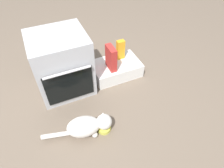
{
  "coord_description": "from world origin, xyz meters",
  "views": [
    {
      "loc": [
        -0.13,
        -1.2,
        1.65
      ],
      "look_at": [
        0.43,
        0.07,
        0.25
      ],
      "focal_mm": 31.56,
      "sensor_mm": 36.0,
      "label": 1
    }
  ],
  "objects_px": {
    "food_bowl": "(104,128)",
    "pantry_cabinet": "(116,69)",
    "oven": "(62,64)",
    "juice_carton": "(121,50)",
    "cereal_box": "(111,58)",
    "cat": "(87,126)"
  },
  "relations": [
    {
      "from": "food_bowl",
      "to": "pantry_cabinet",
      "type": "bearing_deg",
      "value": 57.32
    },
    {
      "from": "oven",
      "to": "juice_carton",
      "type": "distance_m",
      "value": 0.71
    },
    {
      "from": "oven",
      "to": "pantry_cabinet",
      "type": "xyz_separation_m",
      "value": [
        0.61,
        -0.03,
        -0.25
      ]
    },
    {
      "from": "oven",
      "to": "cereal_box",
      "type": "distance_m",
      "value": 0.53
    },
    {
      "from": "pantry_cabinet",
      "to": "cereal_box",
      "type": "height_order",
      "value": "cereal_box"
    },
    {
      "from": "oven",
      "to": "food_bowl",
      "type": "xyz_separation_m",
      "value": [
        0.18,
        -0.71,
        -0.31
      ]
    },
    {
      "from": "food_bowl",
      "to": "cat",
      "type": "bearing_deg",
      "value": 169.02
    },
    {
      "from": "cat",
      "to": "oven",
      "type": "bearing_deg",
      "value": 103.4
    },
    {
      "from": "oven",
      "to": "juice_carton",
      "type": "bearing_deg",
      "value": 3.91
    },
    {
      "from": "oven",
      "to": "cereal_box",
      "type": "bearing_deg",
      "value": -8.58
    },
    {
      "from": "pantry_cabinet",
      "to": "food_bowl",
      "type": "xyz_separation_m",
      "value": [
        -0.44,
        -0.68,
        -0.06
      ]
    },
    {
      "from": "food_bowl",
      "to": "cereal_box",
      "type": "distance_m",
      "value": 0.77
    },
    {
      "from": "cereal_box",
      "to": "juice_carton",
      "type": "height_order",
      "value": "cereal_box"
    },
    {
      "from": "cereal_box",
      "to": "juice_carton",
      "type": "xyz_separation_m",
      "value": [
        0.18,
        0.13,
        -0.02
      ]
    },
    {
      "from": "cat",
      "to": "cereal_box",
      "type": "bearing_deg",
      "value": 61.2
    },
    {
      "from": "food_bowl",
      "to": "juice_carton",
      "type": "distance_m",
      "value": 0.96
    },
    {
      "from": "oven",
      "to": "juice_carton",
      "type": "xyz_separation_m",
      "value": [
        0.71,
        0.05,
        -0.05
      ]
    },
    {
      "from": "food_bowl",
      "to": "cereal_box",
      "type": "bearing_deg",
      "value": 60.94
    },
    {
      "from": "cat",
      "to": "juice_carton",
      "type": "distance_m",
      "value": 1.01
    },
    {
      "from": "oven",
      "to": "cereal_box",
      "type": "relative_size",
      "value": 2.4
    },
    {
      "from": "oven",
      "to": "cat",
      "type": "height_order",
      "value": "oven"
    },
    {
      "from": "pantry_cabinet",
      "to": "juice_carton",
      "type": "distance_m",
      "value": 0.24
    }
  ]
}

